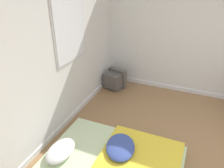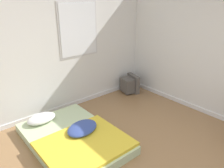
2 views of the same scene
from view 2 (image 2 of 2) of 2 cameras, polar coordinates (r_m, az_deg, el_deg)
wall_back at (r=4.37m, az=-16.91°, el=8.03°), size 7.24×0.08×2.60m
mattress_bed at (r=3.78m, az=-10.01°, el=-13.57°), size 1.29×1.88×0.29m
crt_tv at (r=5.51m, az=4.68°, el=-0.07°), size 0.44×0.49×0.44m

